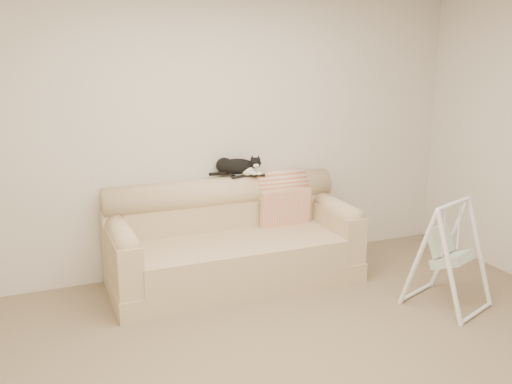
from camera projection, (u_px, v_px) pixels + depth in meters
ground_plane at (309, 370)px, 3.76m from camera, size 5.00×5.00×0.00m
room_shell at (315, 141)px, 3.38m from camera, size 5.04×4.04×2.60m
sofa at (232, 243)px, 5.13m from camera, size 2.20×0.93×0.90m
remote_a at (240, 176)px, 5.26m from camera, size 0.19×0.09×0.03m
remote_b at (256, 175)px, 5.30m from camera, size 0.17×0.12×0.02m
tuxedo_cat at (237, 166)px, 5.27m from camera, size 0.48×0.31×0.19m
throw_blanket at (279, 191)px, 5.45m from camera, size 0.50×0.38×0.58m
baby_swing at (448, 254)px, 4.61m from camera, size 0.71×0.73×0.89m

